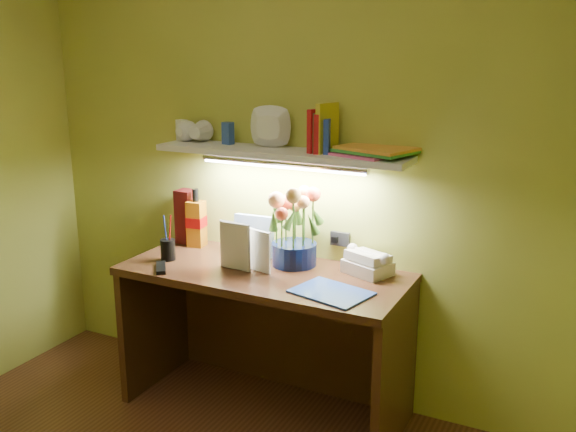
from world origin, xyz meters
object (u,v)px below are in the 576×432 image
at_px(desk_clock, 378,265).
at_px(whisky_bottle, 196,218).
at_px(desk, 264,341).
at_px(flower_bouquet, 294,227).
at_px(telephone, 368,261).

height_order(desk_clock, whisky_bottle, whisky_bottle).
bearing_deg(desk, desk_clock, 22.04).
bearing_deg(desk_clock, flower_bouquet, -154.99).
relative_size(desk, whisky_bottle, 4.41).
xyz_separation_m(flower_bouquet, telephone, (0.37, 0.04, -0.13)).
bearing_deg(flower_bouquet, desk, -122.77).
xyz_separation_m(desk, flower_bouquet, (0.09, 0.15, 0.57)).
distance_m(flower_bouquet, desk_clock, 0.45).
distance_m(desk, telephone, 0.67).
relative_size(desk, telephone, 6.63).
height_order(telephone, desk_clock, telephone).
relative_size(desk, flower_bouquet, 3.57).
bearing_deg(desk_clock, desk, -141.25).
bearing_deg(flower_bouquet, telephone, 5.88).
bearing_deg(whisky_bottle, telephone, -0.30).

